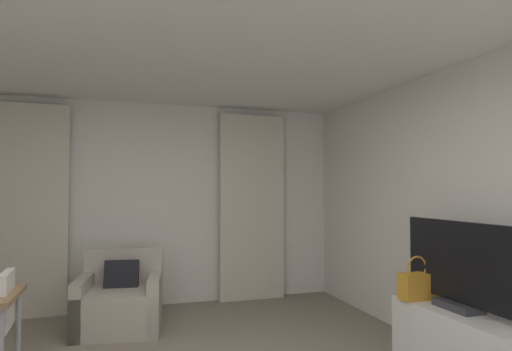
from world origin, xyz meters
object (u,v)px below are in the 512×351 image
tv_console (463,347)px  tv_flatscreen (458,267)px  armchair (120,302)px  handbag_primary (417,285)px

tv_console → tv_flatscreen: (-0.00, 0.04, 0.60)m
armchair → tv_flatscreen: size_ratio=0.87×
tv_console → handbag_primary: bearing=104.5°
armchair → tv_console: armchair is taller
tv_flatscreen → armchair: bearing=139.9°
tv_console → handbag_primary: 0.57m
armchair → handbag_primary: bearing=-36.2°
armchair → handbag_primary: handbag_primary is taller
armchair → tv_console: (2.51, -2.15, -0.00)m
tv_flatscreen → handbag_primary: (-0.10, 0.35, -0.21)m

